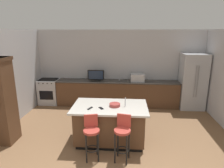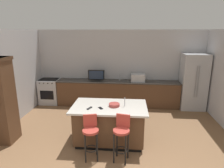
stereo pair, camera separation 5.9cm
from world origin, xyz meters
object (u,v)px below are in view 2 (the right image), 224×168
(kitchen_island, at_px, (109,123))
(cell_phone, at_px, (101,108))
(microwave, at_px, (138,78))
(bar_stool_right, at_px, (122,134))
(tv_monitor, at_px, (96,76))
(refrigerator, at_px, (193,82))
(tv_remote, at_px, (89,108))
(bar_stool_left, at_px, (91,134))
(fruit_bowl, at_px, (114,105))
(range_oven, at_px, (50,91))

(kitchen_island, distance_m, cell_phone, 0.53)
(microwave, bearing_deg, bar_stool_right, -97.95)
(tv_monitor, bearing_deg, refrigerator, -0.08)
(tv_monitor, height_order, tv_remote, tv_monitor)
(bar_stool_right, xyz_separation_m, tv_remote, (-0.76, 0.50, 0.35))
(tv_monitor, bearing_deg, bar_stool_right, -71.98)
(bar_stool_left, xyz_separation_m, cell_phone, (0.14, 0.52, 0.37))
(bar_stool_left, relative_size, bar_stool_right, 0.96)
(kitchen_island, xyz_separation_m, tv_remote, (-0.44, -0.21, 0.47))
(microwave, relative_size, tv_remote, 2.82)
(kitchen_island, distance_m, bar_stool_left, 0.77)
(kitchen_island, bearing_deg, tv_monitor, 106.07)
(cell_phone, bearing_deg, refrigerator, 9.15)
(fruit_bowl, relative_size, cell_phone, 1.70)
(bar_stool_right, bearing_deg, cell_phone, 145.02)
(range_oven, bearing_deg, bar_stool_right, -48.87)
(microwave, xyz_separation_m, tv_monitor, (-1.48, -0.05, 0.05))
(tv_monitor, bearing_deg, range_oven, 178.37)
(microwave, height_order, bar_stool_left, microwave)
(fruit_bowl, bearing_deg, refrigerator, 44.13)
(range_oven, xyz_separation_m, bar_stool_right, (2.82, -3.23, 0.13))
(tv_monitor, height_order, fruit_bowl, tv_monitor)
(fruit_bowl, bearing_deg, microwave, 75.42)
(microwave, relative_size, fruit_bowl, 1.89)
(tv_monitor, height_order, cell_phone, tv_monitor)
(refrigerator, relative_size, cell_phone, 12.83)
(kitchen_island, xyz_separation_m, fruit_bowl, (0.11, -0.02, 0.49))
(kitchen_island, height_order, refrigerator, refrigerator)
(kitchen_island, bearing_deg, bar_stool_left, -115.51)
(bar_stool_right, xyz_separation_m, cell_phone, (-0.51, 0.54, 0.34))
(microwave, relative_size, tv_monitor, 0.82)
(kitchen_island, bearing_deg, cell_phone, -137.92)
(kitchen_island, height_order, tv_monitor, tv_monitor)
(cell_phone, bearing_deg, range_oven, 97.14)
(kitchen_island, height_order, microwave, microwave)
(kitchen_island, relative_size, tv_remote, 10.40)
(kitchen_island, xyz_separation_m, microwave, (0.77, 2.52, 0.57))
(refrigerator, bearing_deg, kitchen_island, -137.29)
(refrigerator, bearing_deg, cell_phone, -137.34)
(tv_monitor, relative_size, bar_stool_right, 0.59)
(bar_stool_right, bearing_deg, bar_stool_left, -169.86)
(kitchen_island, bearing_deg, refrigerator, 42.71)
(cell_phone, bearing_deg, fruit_bowl, -6.50)
(range_oven, distance_m, tv_monitor, 1.90)
(tv_monitor, xyz_separation_m, cell_phone, (0.52, -2.64, -0.16))
(kitchen_island, relative_size, bar_stool_right, 1.78)
(range_oven, relative_size, bar_stool_left, 0.98)
(refrigerator, xyz_separation_m, bar_stool_right, (-2.35, -3.17, -0.36))
(bar_stool_left, xyz_separation_m, tv_remote, (-0.11, 0.49, 0.37))
(cell_phone, bearing_deg, bar_stool_right, -80.09)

